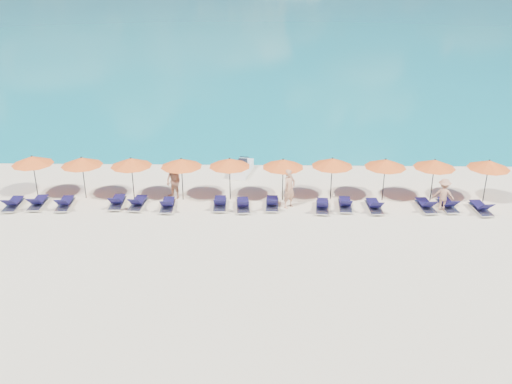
{
  "coord_description": "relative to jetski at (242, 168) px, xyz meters",
  "views": [
    {
      "loc": [
        0.47,
        -22.12,
        11.79
      ],
      "look_at": [
        0.0,
        3.0,
        1.2
      ],
      "focal_mm": 40.0,
      "sensor_mm": 36.0,
      "label": 1
    }
  ],
  "objects": [
    {
      "name": "umbrella_7",
      "position": [
        7.38,
        -3.65,
        1.68
      ],
      "size": [
        2.1,
        2.1,
        2.28
      ],
      "color": "black",
      "rests_on": "ground"
    },
    {
      "name": "umbrella_8",
      "position": [
        9.83,
        -3.67,
        1.68
      ],
      "size": [
        2.1,
        2.1,
        2.28
      ],
      "color": "black",
      "rests_on": "ground"
    },
    {
      "name": "beachgoer_c",
      "position": [
        10.11,
        -4.8,
        0.48
      ],
      "size": [
        1.16,
        0.77,
        1.64
      ],
      "primitive_type": "imported",
      "rotation": [
        0.0,
        0.0,
        2.86
      ],
      "color": "tan",
      "rests_on": "ground"
    },
    {
      "name": "umbrella_2",
      "position": [
        -5.44,
        -3.73,
        1.68
      ],
      "size": [
        2.1,
        2.1,
        2.28
      ],
      "color": "black",
      "rests_on": "ground"
    },
    {
      "name": "umbrella_4",
      "position": [
        -0.46,
        -3.69,
        1.68
      ],
      "size": [
        2.1,
        2.1,
        2.28
      ],
      "color": "black",
      "rests_on": "ground"
    },
    {
      "name": "umbrella_3",
      "position": [
        -2.89,
        -3.77,
        1.68
      ],
      "size": [
        2.1,
        2.1,
        2.28
      ],
      "color": "black",
      "rests_on": "ground"
    },
    {
      "name": "umbrella_0",
      "position": [
        -10.54,
        -3.54,
        1.68
      ],
      "size": [
        2.1,
        2.1,
        2.28
      ],
      "color": "black",
      "rests_on": "ground"
    },
    {
      "name": "umbrella_6",
      "position": [
        4.72,
        -3.56,
        1.68
      ],
      "size": [
        2.1,
        2.1,
        2.28
      ],
      "color": "black",
      "rests_on": "ground"
    },
    {
      "name": "lounger_1",
      "position": [
        -10.04,
        -4.81,
        -0.1
      ],
      "size": [
        0.66,
        1.71,
        0.66
      ],
      "rotation": [
        0.0,
        0.0,
        0.02
      ],
      "color": "silver",
      "rests_on": "ground"
    },
    {
      "name": "beachgoer_a",
      "position": [
        2.53,
        -4.61,
        0.65
      ],
      "size": [
        0.86,
        0.83,
        1.98
      ],
      "primitive_type": "imported",
      "rotation": [
        0.0,
        0.0,
        0.71
      ],
      "color": "tan",
      "rests_on": "ground"
    },
    {
      "name": "lounger_8",
      "position": [
        1.7,
        -4.69,
        -0.1
      ],
      "size": [
        0.65,
        1.71,
        0.66
      ],
      "rotation": [
        0.0,
        0.0,
        -0.02
      ],
      "color": "silver",
      "rests_on": "ground"
    },
    {
      "name": "lounger_12",
      "position": [
        9.31,
        -4.79,
        -0.1
      ],
      "size": [
        0.79,
        1.75,
        0.66
      ],
      "rotation": [
        0.0,
        0.0,
        0.1
      ],
      "color": "silver",
      "rests_on": "ground"
    },
    {
      "name": "lounger_4",
      "position": [
        -5.02,
        -4.77,
        -0.1
      ],
      "size": [
        0.73,
        1.74,
        0.66
      ],
      "rotation": [
        0.0,
        0.0,
        -0.07
      ],
      "color": "silver",
      "rests_on": "ground"
    },
    {
      "name": "jetski",
      "position": [
        0.0,
        0.0,
        0.0
      ],
      "size": [
        1.29,
        2.43,
        0.82
      ],
      "rotation": [
        0.0,
        0.0,
        -0.19
      ],
      "color": "white",
      "rests_on": "ground"
    },
    {
      "name": "lounger_11",
      "position": [
        6.75,
        -4.92,
        -0.1
      ],
      "size": [
        0.7,
        1.73,
        0.66
      ],
      "rotation": [
        0.0,
        0.0,
        0.04
      ],
      "color": "silver",
      "rests_on": "ground"
    },
    {
      "name": "lounger_5",
      "position": [
        -3.5,
        -4.97,
        -0.1
      ],
      "size": [
        0.68,
        1.72,
        0.66
      ],
      "rotation": [
        0.0,
        0.0,
        0.04
      ],
      "color": "silver",
      "rests_on": "ground"
    },
    {
      "name": "lounger_3",
      "position": [
        -6.09,
        -4.66,
        -0.1
      ],
      "size": [
        0.69,
        1.73,
        0.66
      ],
      "rotation": [
        0.0,
        0.0,
        0.04
      ],
      "color": "silver",
      "rests_on": "ground"
    },
    {
      "name": "umbrella_1",
      "position": [
        -7.97,
        -3.68,
        1.68
      ],
      "size": [
        2.1,
        2.1,
        2.28
      ],
      "color": "black",
      "rests_on": "ground"
    },
    {
      "name": "lounger_0",
      "position": [
        -11.23,
        -4.97,
        -0.1
      ],
      "size": [
        0.7,
        1.73,
        0.66
      ],
      "rotation": [
        0.0,
        0.0,
        0.05
      ],
      "color": "silver",
      "rests_on": "ground"
    },
    {
      "name": "headland_small",
      "position": [
        -149.09,
        551.44,
        -35.34
      ],
      "size": [
        162.0,
        126.0,
        85.5
      ],
      "color": "black",
      "rests_on": "ground"
    },
    {
      "name": "lounger_14",
      "position": [
        11.94,
        -5.05,
        -0.1
      ],
      "size": [
        0.77,
        1.75,
        0.66
      ],
      "rotation": [
        0.0,
        0.0,
        0.09
      ],
      "color": "silver",
      "rests_on": "ground"
    },
    {
      "name": "lounger_10",
      "position": [
        5.33,
        -4.75,
        -0.1
      ],
      "size": [
        0.72,
        1.73,
        0.66
      ],
      "rotation": [
        0.0,
        0.0,
        -0.06
      ],
      "color": "silver",
      "rests_on": "ground"
    },
    {
      "name": "lounger_13",
      "position": [
        10.41,
        -4.72,
        -0.1
      ],
      "size": [
        0.73,
        1.74,
        0.66
      ],
      "rotation": [
        0.0,
        0.0,
        0.07
      ],
      "color": "silver",
      "rests_on": "ground"
    },
    {
      "name": "umbrella_5",
      "position": [
        2.23,
        -3.77,
        1.68
      ],
      "size": [
        2.1,
        2.1,
        2.28
      ],
      "color": "black",
      "rests_on": "ground"
    },
    {
      "name": "lounger_2",
      "position": [
        -8.66,
        -4.89,
        -0.1
      ],
      "size": [
        0.7,
        1.73,
        0.66
      ],
      "rotation": [
        0.0,
        0.0,
        0.05
      ],
      "color": "silver",
      "rests_on": "ground"
    },
    {
      "name": "lounger_9",
      "position": [
        4.18,
        -4.97,
        -0.1
      ],
      "size": [
        0.78,
        1.75,
        0.66
      ],
      "rotation": [
        0.0,
        0.0,
        -0.1
      ],
      "color": "silver",
      "rests_on": "ground"
    },
    {
      "name": "umbrella_9",
      "position": [
        12.51,
        -3.73,
        1.68
      ],
      "size": [
        2.1,
        2.1,
        2.28
      ],
      "color": "black",
      "rests_on": "ground"
    },
    {
      "name": "lounger_7",
      "position": [
        0.25,
        -4.91,
        -0.1
      ],
      "size": [
        0.74,
        1.74,
        0.66
      ],
      "rotation": [
        0.0,
        0.0,
        0.07
      ],
      "color": "silver",
      "rests_on": "ground"
    },
    {
      "name": "lounger_6",
      "position": [
        -0.91,
        -4.74,
        -0.1
      ],
      "size": [
        0.68,
        1.72,
        0.66
      ],
      "rotation": [
        0.0,
        0.0,
        0.04
      ],
      "color": "silver",
      "rests_on": "ground"
    },
    {
      "name": "ground",
      "position": [
        0.91,
        -8.56,
        -0.34
      ],
      "size": [
        1400.0,
        1400.0,
        0.0
      ],
      "primitive_type": "plane",
      "color": "beige"
    },
    {
      "name": "beachgoer_b",
      "position": [
        -3.37,
        -3.57,
        0.56
      ],
      "size": [
        1.01,
        0.91,
        1.81
      ],
      "primitive_type": "imported",
      "rotation": [
        0.0,
        0.0,
        -0.6
      ],
      "color": "tan",
      "rests_on": "ground"
    }
  ]
}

